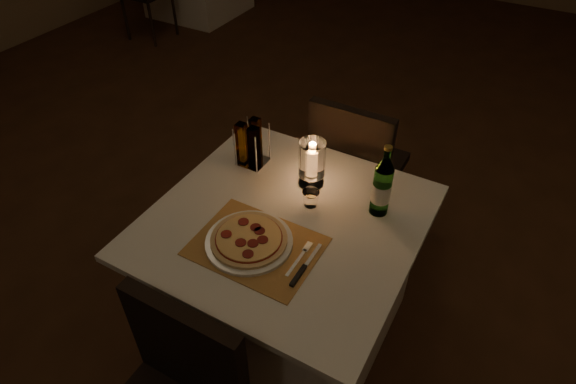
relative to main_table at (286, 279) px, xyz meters
The scene contains 12 objects.
floor 0.43m from the main_table, 75.36° to the left, with size 8.00×10.00×0.02m, color #402414.
main_table is the anchor object (origin of this frame).
chair_far 0.74m from the main_table, 90.00° to the left, with size 0.42×0.42×0.90m.
placemat 0.41m from the main_table, 96.34° to the right, with size 0.45×0.34×0.00m, color #B77F3F.
plate 0.42m from the main_table, 105.52° to the right, with size 0.32×0.32×0.01m, color white.
pizza 0.44m from the main_table, 105.52° to the right, with size 0.28×0.28×0.02m.
fork 0.43m from the main_table, 45.27° to the right, with size 0.02×0.18×0.00m.
knife 0.46m from the main_table, 49.01° to the right, with size 0.02×0.22×0.01m.
tumbler 0.42m from the main_table, 67.60° to the left, with size 0.07×0.07×0.07m, color white, non-canonical shape.
water_bottle 0.61m from the main_table, 35.80° to the left, with size 0.07×0.07×0.31m.
hurricane_candle 0.54m from the main_table, 92.47° to the left, with size 0.11×0.11×0.21m.
cruet_caddy 0.60m from the main_table, 142.28° to the left, with size 0.12×0.12×0.21m.
Camera 1 is at (0.61, -1.34, 2.03)m, focal length 30.00 mm.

